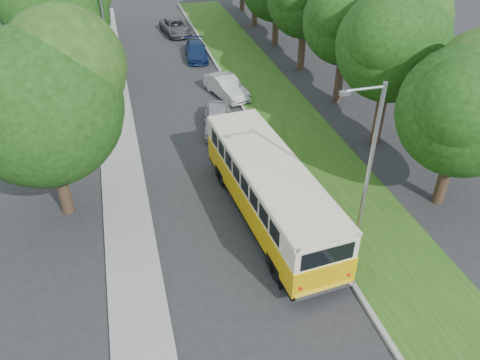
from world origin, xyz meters
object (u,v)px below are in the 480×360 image
object	(u,v)px
vintage_bus	(270,192)
car_grey	(176,27)
lamppost_near	(366,173)
car_white	(226,87)
car_silver	(218,119)
car_blue	(196,51)
lamppost_far	(106,43)

from	to	relation	value
vintage_bus	car_grey	world-z (taller)	vintage_bus
lamppost_near	vintage_bus	xyz separation A→B (m)	(-2.57, 3.39, -2.78)
car_white	vintage_bus	bearing A→B (deg)	-111.54
lamppost_near	car_white	distance (m)	17.64
vintage_bus	car_silver	distance (m)	9.30
car_white	car_silver	bearing A→B (deg)	-126.16
lamppost_near	car_grey	distance (m)	32.40
car_silver	car_white	size ratio (longest dim) A/B	0.96
car_blue	car_grey	bearing A→B (deg)	101.58
car_silver	lamppost_near	bearing A→B (deg)	-64.15
lamppost_far	car_silver	xyz separation A→B (m)	(6.01, -5.86, -3.41)
lamppost_far	car_silver	bearing A→B (deg)	-44.28
vintage_bus	car_silver	size ratio (longest dim) A/B	2.58
vintage_bus	car_white	size ratio (longest dim) A/B	2.49
lamppost_near	car_blue	xyz separation A→B (m)	(-1.83, 25.19, -3.74)
lamppost_far	car_white	distance (m)	8.52
car_silver	vintage_bus	bearing A→B (deg)	-75.05
lamppost_near	vintage_bus	world-z (taller)	lamppost_near
lamppost_near	vintage_bus	distance (m)	5.08
vintage_bus	car_blue	bearing A→B (deg)	83.43
car_silver	car_blue	size ratio (longest dim) A/B	0.96
lamppost_near	vintage_bus	size ratio (longest dim) A/B	0.75
lamppost_far	car_silver	world-z (taller)	lamppost_far
car_white	car_blue	size ratio (longest dim) A/B	1.00
lamppost_near	lamppost_far	world-z (taller)	lamppost_near
car_blue	lamppost_near	bearing A→B (deg)	-79.80
lamppost_near	car_silver	xyz separation A→B (m)	(-2.90, 12.64, -3.66)
car_white	car_grey	xyz separation A→B (m)	(-1.29, 14.87, -0.04)
car_blue	car_white	bearing A→B (deg)	-79.49
lamppost_near	car_blue	distance (m)	25.53
car_silver	car_grey	size ratio (longest dim) A/B	0.87
car_silver	car_blue	xyz separation A→B (m)	(1.07, 12.55, -0.08)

